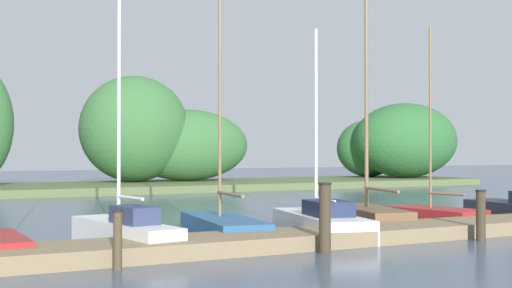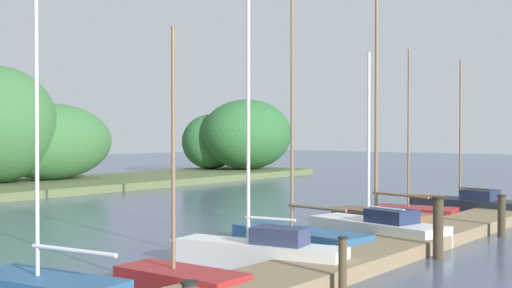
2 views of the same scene
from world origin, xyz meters
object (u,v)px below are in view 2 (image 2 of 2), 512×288
sailboat_2 (256,250)px  mooring_piling_2 (438,228)px  sailboat_5 (378,215)px  mooring_piling_3 (502,216)px  sailboat_3 (295,235)px  sailboat_7 (465,204)px  sailboat_4 (374,228)px  sailboat_1 (176,278)px  mooring_piling_1 (343,265)px  sailboat_6 (410,212)px

sailboat_2 → mooring_piling_2: sailboat_2 is taller
sailboat_5 → mooring_piling_3: 3.84m
sailboat_5 → mooring_piling_2: 5.36m
sailboat_3 → sailboat_7: 9.99m
sailboat_3 → sailboat_4: sailboat_3 is taller
sailboat_5 → sailboat_7: bearing=-86.7°
sailboat_1 → sailboat_2: 2.77m
mooring_piling_1 → mooring_piling_3: size_ratio=0.89×
sailboat_3 → mooring_piling_2: (0.79, -3.75, 0.43)m
sailboat_6 → mooring_piling_2: 7.37m
mooring_piling_1 → sailboat_1: bearing=125.8°
sailboat_1 → sailboat_4: 7.90m
sailboat_1 → sailboat_2: bearing=-88.3°
sailboat_1 → sailboat_3: size_ratio=0.62×
sailboat_1 → sailboat_2: (2.76, 0.21, 0.14)m
sailboat_1 → sailboat_4: size_ratio=0.95×
sailboat_6 → sailboat_7: (2.80, -0.92, 0.09)m
sailboat_2 → sailboat_3: (2.88, 0.90, -0.09)m
sailboat_2 → sailboat_3: sailboat_3 is taller
sailboat_2 → sailboat_5: 7.59m
mooring_piling_2 → sailboat_3: bearing=101.9°
sailboat_7 → mooring_piling_2: sailboat_7 is taller
sailboat_4 → sailboat_5: size_ratio=0.72×
sailboat_6 → mooring_piling_1: size_ratio=5.46×
sailboat_1 → sailboat_7: 15.58m
sailboat_5 → mooring_piling_3: size_ratio=6.04×
sailboat_1 → mooring_piling_2: sailboat_1 is taller
sailboat_1 → mooring_piling_2: 6.97m
sailboat_4 → mooring_piling_1: bearing=123.7°
sailboat_6 → mooring_piling_3: sailboat_6 is taller
mooring_piling_2 → mooring_piling_3: (4.46, -0.11, -0.13)m
sailboat_6 → mooring_piling_2: bearing=110.0°
sailboat_2 → mooring_piling_2: 4.66m
sailboat_1 → sailboat_3: bearing=-81.5°
sailboat_1 → mooring_piling_1: bearing=-146.8°
sailboat_1 → mooring_piling_1: 3.24m
sailboat_6 → sailboat_7: size_ratio=1.04×
sailboat_6 → mooring_piling_2: (-6.35, -3.69, 0.49)m
sailboat_3 → mooring_piling_2: sailboat_3 is taller
sailboat_2 → sailboat_1: bearing=84.3°
sailboat_6 → mooring_piling_2: sailboat_6 is taller
sailboat_7 → mooring_piling_3: bearing=126.0°
sailboat_5 → sailboat_6: 2.48m
sailboat_4 → sailboat_3: bearing=72.9°
mooring_piling_1 → sailboat_4: bearing=22.9°
sailboat_6 → sailboat_2: bearing=84.6°
mooring_piling_2 → mooring_piling_3: bearing=-1.5°
sailboat_6 → sailboat_7: bearing=-118.4°
sailboat_3 → mooring_piling_3: bearing=-119.7°
sailboat_5 → mooring_piling_2: (-3.88, -3.68, 0.36)m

